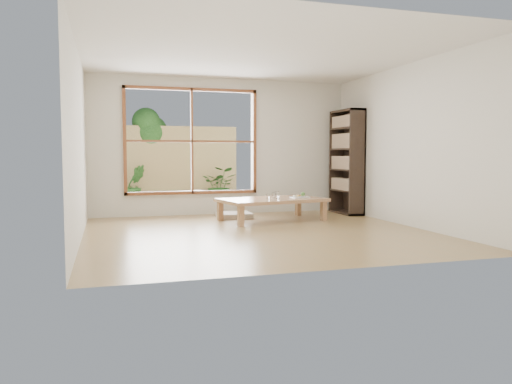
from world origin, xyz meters
TOP-DOWN VIEW (x-y plane):
  - ground at (0.00, 0.00)m, footprint 5.00×5.00m
  - low_table at (0.59, 1.21)m, footprint 1.94×1.33m
  - floor_cushion at (0.06, 1.83)m, footprint 0.65×0.65m
  - bookshelf at (2.32, 1.80)m, footprint 0.32×0.90m
  - glass_tall at (0.65, 1.11)m, footprint 0.07×0.07m
  - glass_mid at (0.68, 1.28)m, footprint 0.07×0.07m
  - glass_short at (0.67, 1.33)m, footprint 0.07×0.07m
  - glass_small at (0.50, 1.16)m, footprint 0.07×0.07m
  - food_tray at (1.13, 1.21)m, footprint 0.33×0.25m
  - deck at (-0.60, 3.56)m, footprint 2.80×2.00m
  - garden_bench at (-0.76, 3.18)m, footprint 1.21×0.78m
  - bamboo_fence at (-0.60, 4.56)m, footprint 2.80×0.06m
  - shrub_right at (0.32, 4.13)m, footprint 0.95×0.90m
  - shrub_left at (-1.59, 4.16)m, footprint 0.60×0.53m
  - garden_tree at (-1.28, 4.86)m, footprint 1.04×0.85m

SIDE VIEW (x-z plane):
  - ground at x=0.00m, z-range 0.00..0.00m
  - deck at x=-0.60m, z-range -0.03..0.03m
  - floor_cushion at x=0.06m, z-range 0.00..0.09m
  - garden_bench at x=-0.76m, z-range 0.15..0.52m
  - low_table at x=0.59m, z-range 0.15..0.54m
  - food_tray at x=1.13m, z-range 0.37..0.46m
  - glass_small at x=0.50m, z-range 0.39..0.48m
  - glass_short at x=0.67m, z-range 0.39..0.48m
  - glass_mid at x=0.68m, z-range 0.39..0.49m
  - shrub_right at x=0.32m, z-range 0.03..0.87m
  - glass_tall at x=0.65m, z-range 0.39..0.52m
  - shrub_left at x=-1.59m, z-range 0.03..0.93m
  - bamboo_fence at x=-0.60m, z-range 0.00..1.80m
  - bookshelf at x=2.32m, z-range 0.00..2.01m
  - garden_tree at x=-1.28m, z-range 0.52..2.74m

